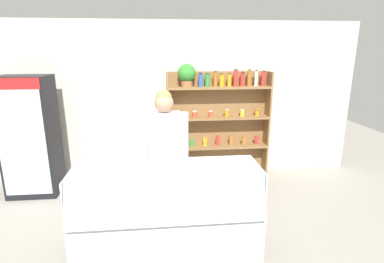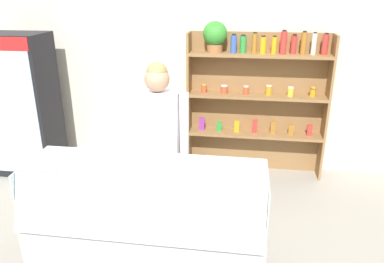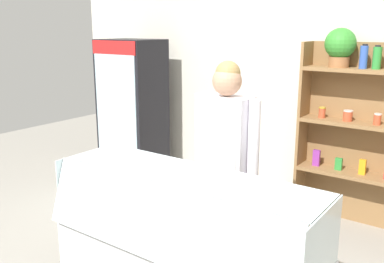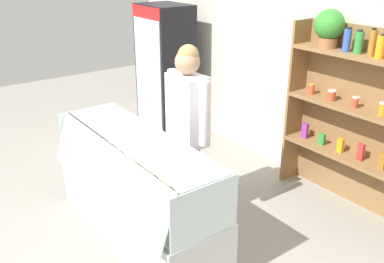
{
  "view_description": "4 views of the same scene",
  "coord_description": "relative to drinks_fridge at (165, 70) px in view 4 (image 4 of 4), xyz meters",
  "views": [
    {
      "loc": [
        -0.08,
        -3.04,
        2.21
      ],
      "look_at": [
        0.29,
        0.56,
        1.23
      ],
      "focal_mm": 28.0,
      "sensor_mm": 36.0,
      "label": 1
    },
    {
      "loc": [
        0.74,
        -2.73,
        2.38
      ],
      "look_at": [
        0.26,
        0.57,
        1.09
      ],
      "focal_mm": 35.0,
      "sensor_mm": 36.0,
      "label": 2
    },
    {
      "loc": [
        1.65,
        -2.29,
        2.01
      ],
      "look_at": [
        -0.37,
        0.5,
        1.16
      ],
      "focal_mm": 40.0,
      "sensor_mm": 36.0,
      "label": 3
    },
    {
      "loc": [
        2.99,
        -1.68,
        2.5
      ],
      "look_at": [
        -0.11,
        0.61,
        0.89
      ],
      "focal_mm": 40.0,
      "sensor_mm": 36.0,
      "label": 4
    }
  ],
  "objects": [
    {
      "name": "back_wall",
      "position": [
        2.1,
        0.6,
        0.42
      ],
      "size": [
        6.8,
        0.1,
        2.7
      ],
      "primitive_type": "cube",
      "color": "beige",
      "rests_on": "ground"
    },
    {
      "name": "drinks_fridge",
      "position": [
        0.0,
        0.0,
        0.0
      ],
      "size": [
        0.74,
        0.59,
        1.86
      ],
      "color": "black",
      "rests_on": "ground"
    },
    {
      "name": "ground_plane",
      "position": [
        2.1,
        -1.61,
        -0.93
      ],
      "size": [
        12.0,
        12.0,
        0.0
      ],
      "primitive_type": "plane",
      "color": "gray"
    },
    {
      "name": "shelving_unit",
      "position": [
        2.93,
        0.4,
        0.23
      ],
      "size": [
        1.78,
        0.3,
        2.0
      ],
      "color": "olive",
      "rests_on": "ground"
    },
    {
      "name": "deli_display_case",
      "position": [
        2.05,
        -1.67,
        -0.61
      ],
      "size": [
        2.03,
        0.71,
        1.01
      ],
      "color": "silver",
      "rests_on": "ground"
    },
    {
      "name": "shop_clerk",
      "position": [
        2.05,
        -1.09,
        0.12
      ],
      "size": [
        0.58,
        0.25,
        1.76
      ],
      "color": "#383D51",
      "rests_on": "ground"
    }
  ]
}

